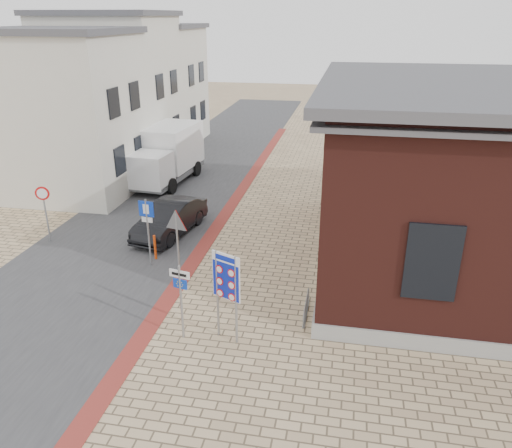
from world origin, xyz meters
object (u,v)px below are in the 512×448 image
Objects in this scene: sedan at (170,219)px; parking_sign at (147,221)px; box_truck at (166,155)px; bollard at (155,247)px; border_sign at (226,279)px; essen_sign at (181,291)px.

parking_sign is (0.27, -2.98, 1.13)m from sedan.
box_truck reaches higher than parking_sign.
parking_sign reaches higher than bollard.
parking_sign is at bearing 158.89° from border_sign.
box_truck reaches higher than bollard.
border_sign reaches higher than bollard.
box_truck is 2.27× the size of parking_sign.
parking_sign is (2.98, -10.02, 0.25)m from box_truck.
bollard is (0.00, 0.50, -1.33)m from parking_sign.
sedan is at bearing 101.50° from parking_sign.
parking_sign is 2.63× the size of bollard.
sedan is 0.71× the size of box_truck.
parking_sign is (-2.70, 4.20, 0.27)m from essen_sign.
box_truck is at bearing 112.87° from parking_sign.
box_truck reaches higher than sedan.
border_sign reaches higher than parking_sign.
essen_sign reaches higher than bollard.
essen_sign is at bearing -60.12° from bollard.
sedan is 3.20m from parking_sign.
box_truck reaches higher than border_sign.
parking_sign reaches higher than sedan.
border_sign is (6.98, -14.02, 0.41)m from box_truck.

